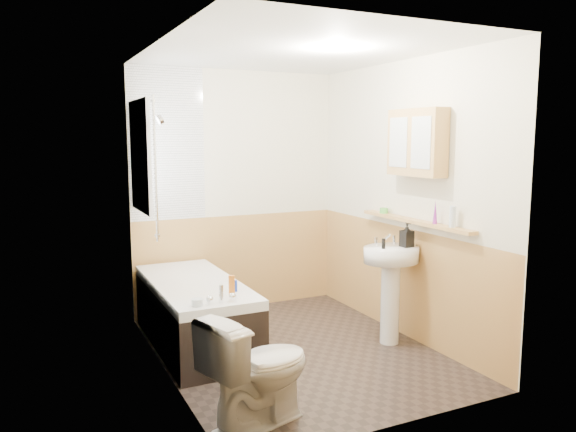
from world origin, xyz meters
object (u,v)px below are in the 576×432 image
at_px(pine_shelf, 414,221).
at_px(sink, 391,275).
at_px(bathtub, 195,312).
at_px(medicine_cabinet, 417,143).
at_px(toilet, 258,370).

bearing_deg(pine_shelf, sink, 166.88).
bearing_deg(bathtub, sink, -24.05).
height_order(bathtub, sink, sink).
relative_size(bathtub, pine_shelf, 1.14).
xyz_separation_m(bathtub, medicine_cabinet, (1.74, -0.78, 1.47)).
height_order(bathtub, pine_shelf, pine_shelf).
distance_m(sink, medicine_cabinet, 1.17).
bearing_deg(pine_shelf, bathtub, 157.11).
relative_size(bathtub, toilet, 2.22).
height_order(sink, medicine_cabinet, medicine_cabinet).
xyz_separation_m(bathtub, sink, (1.57, -0.70, 0.32)).
distance_m(toilet, sink, 1.81).
distance_m(bathtub, toilet, 1.52).
distance_m(bathtub, pine_shelf, 2.08).
distance_m(sink, pine_shelf, 0.51).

